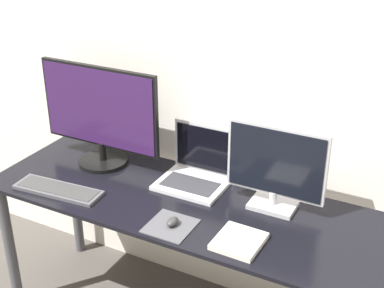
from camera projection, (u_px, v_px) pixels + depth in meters
wall_back at (227, 66)px, 2.44m from camera, size 7.00×0.05×2.50m
desk at (189, 223)px, 2.40m from camera, size 1.88×0.63×0.73m
monitor_left at (100, 115)px, 2.58m from camera, size 0.64×0.25×0.50m
monitor_right at (276, 167)px, 2.23m from camera, size 0.43×0.14×0.38m
laptop at (197, 169)px, 2.49m from camera, size 0.31×0.26×0.26m
keyboard at (58, 190)px, 2.43m from camera, size 0.43×0.16×0.02m
mousepad at (170, 226)px, 2.18m from camera, size 0.19×0.19×0.00m
mouse at (173, 222)px, 2.18m from camera, size 0.04×0.07×0.03m
book at (239, 241)px, 2.07m from camera, size 0.18×0.20×0.02m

